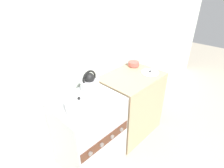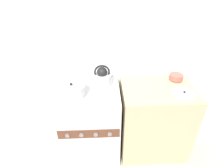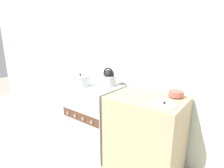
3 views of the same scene
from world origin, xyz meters
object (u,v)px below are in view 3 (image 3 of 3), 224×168
Objects in this scene: stove at (95,117)px; cooking_pot at (81,81)px; kettle at (109,79)px; loose_pot_lid at (164,104)px; enamel_bowl at (176,94)px.

stove is 3.50× the size of cooking_pot.
loose_pot_lid is at bearing -14.23° from kettle.
enamel_bowl is 0.64× the size of loose_pot_lid.
stove is 5.90× the size of enamel_bowl.
cooking_pot is (-0.15, -0.10, 0.51)m from stove.
loose_pot_lid is (0.98, -0.09, 0.45)m from stove.
loose_pot_lid is at bearing -5.28° from stove.
cooking_pot is 1.69× the size of enamel_bowl.
stove is 1.08m from loose_pot_lid.
loose_pot_lid is at bearing 0.31° from cooking_pot.
stove is 3.81× the size of loose_pot_lid.
loose_pot_lid is (-0.01, -0.28, -0.03)m from enamel_bowl.
stove is 3.62× the size of kettle.
loose_pot_lid reaches higher than stove.
kettle is 0.97× the size of cooking_pot.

